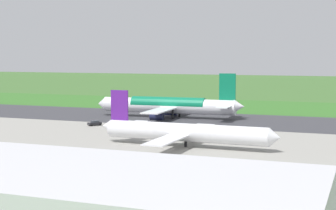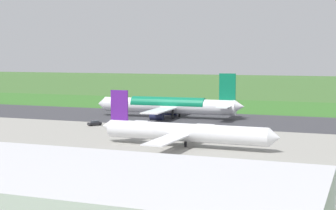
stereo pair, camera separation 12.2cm
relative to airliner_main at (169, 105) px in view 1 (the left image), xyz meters
The scene contains 10 objects.
ground_plane 10.31m from the airliner_main, behind, with size 800.00×800.00×0.00m, color #3D662D.
runway_asphalt 10.30m from the airliner_main, behind, with size 600.00×40.94×0.06m, color #38383D.
apron_concrete 56.19m from the airliner_main, 99.61° to the left, with size 440.00×110.00×0.05m, color gray.
grass_verge_foreground 41.88m from the airliner_main, 102.97° to the right, with size 600.00×80.00×0.04m, color #346B27.
airliner_main is the anchor object (origin of this frame).
airliner_parked_mid 59.06m from the airliner_main, 114.39° to the left, with size 45.25×36.94×13.23m.
service_truck_baggage 30.97m from the airliner_main, 93.75° to the left, with size 5.82×2.34×2.65m.
service_car_followme 31.47m from the airliner_main, 62.94° to the left, with size 3.90×4.47×1.62m.
no_stopping_sign 41.23m from the airliner_main, 112.36° to the right, with size 0.60×0.10×2.80m.
traffic_cone_orange 44.68m from the airliner_main, 105.08° to the right, with size 0.40×0.40×0.55m, color orange.
Camera 1 is at (-55.86, 172.08, 21.99)m, focal length 56.46 mm.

